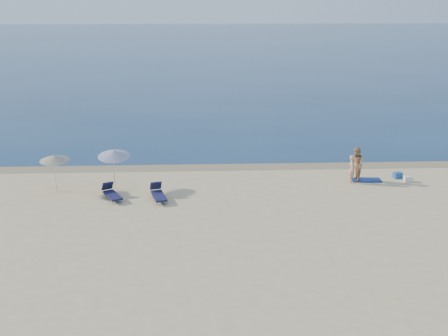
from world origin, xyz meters
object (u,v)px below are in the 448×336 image
object	(u,v)px
person_right	(356,164)
person_left	(352,169)
blue_cooler	(398,175)
umbrella_near	(114,154)

from	to	relation	value
person_right	person_left	bearing A→B (deg)	-45.72
person_left	blue_cooler	size ratio (longest dim) A/B	3.35
blue_cooler	umbrella_near	world-z (taller)	umbrella_near
blue_cooler	umbrella_near	distance (m)	16.11
umbrella_near	person_right	bearing A→B (deg)	-4.25
person_right	blue_cooler	bearing A→B (deg)	97.48
person_right	blue_cooler	size ratio (longest dim) A/B	4.12
blue_cooler	person_right	bearing A→B (deg)	172.89
person_left	blue_cooler	distance (m)	2.99
person_left	person_right	world-z (taller)	person_right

